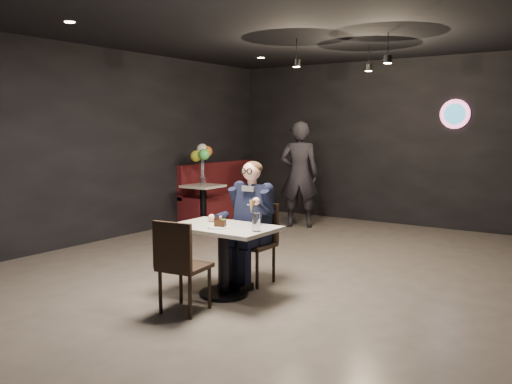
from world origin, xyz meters
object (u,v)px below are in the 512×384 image
Objects in this scene: balloon_vase at (203,181)px; booth_bench at (224,190)px; seated_man at (253,221)px; main_table at (224,261)px; sundae_glass at (256,222)px; chair_near at (185,265)px; chair_far at (253,244)px; passerby at (299,175)px; side_table at (203,205)px.

booth_bench is at bearing 106.70° from balloon_vase.
seated_man is at bearing -41.12° from balloon_vase.
sundae_glass is at bearing -5.15° from main_table.
main_table is 4.08m from balloon_vase.
balloon_vase is at bearing 138.88° from seated_man.
seated_man reaches higher than chair_near.
chair_far is at bearing -41.12° from balloon_vase.
seated_man is (0.00, 1.16, 0.26)m from chair_near.
sundae_glass is (0.45, -0.04, 0.47)m from main_table.
balloon_vase is 1.72m from passerby.
booth_bench is (-3.07, 4.57, 0.08)m from chair_near.
passerby is (-1.34, 4.52, 0.48)m from chair_near.
balloon_vase reaches higher than side_table.
chair_far is at bearing 82.57° from chair_near.
chair_far is 1.00× the size of chair_near.
seated_man reaches higher than balloon_vase.
chair_near is at bearing -128.28° from sundae_glass.
booth_bench is at bearing 131.93° from chair_far.
passerby reaches higher than balloon_vase.
seated_man is 0.66× the size of booth_bench.
main_table is at bearing -46.98° from side_table.
chair_far is 0.83m from sundae_glass.
chair_near reaches higher than side_table.
balloon_vase is (-2.77, 3.57, 0.37)m from chair_near.
main_table is 0.65m from seated_man.
chair_near is 5.51m from booth_bench.
sundae_glass reaches higher than side_table.
chair_near is at bearing -52.24° from balloon_vase.
main_table is at bearing 82.57° from chair_near.
main_table is 0.51× the size of booth_bench.
chair_near reaches higher than balloon_vase.
main_table is 0.58× the size of passerby.
chair_near is at bearing -90.00° from seated_man.
booth_bench reaches higher than chair_far.
seated_man is at bearing -45.00° from chair_far.
sundae_glass is 0.24× the size of side_table.
seated_man is (0.00, -0.00, 0.26)m from chair_far.
passerby reaches higher than sundae_glass.
booth_bench reaches higher than chair_near.
passerby is (1.43, 0.94, 0.11)m from balloon_vase.
chair_far is (0.00, 0.55, 0.09)m from main_table.
sundae_glass is 0.10× the size of passerby.
balloon_vase is at bearing 120.33° from chair_near.
main_table is 1.20× the size of chair_far.
balloon_vase is (0.00, 0.00, 0.44)m from side_table.
booth_bench is (-3.07, 3.97, 0.17)m from main_table.
booth_bench is (-3.07, 3.42, -0.18)m from seated_man.
chair_near is 5.04× the size of sundae_glass.
chair_far reaches higher than side_table.
booth_bench is 2.84× the size of side_table.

